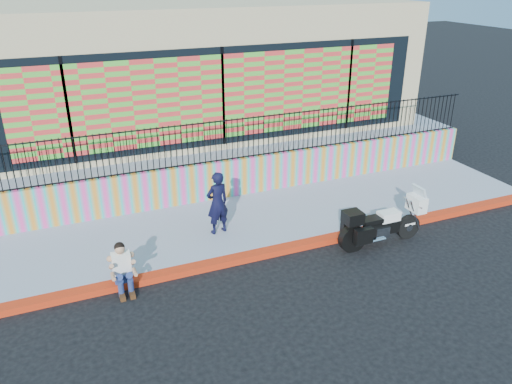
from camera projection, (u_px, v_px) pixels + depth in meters
ground at (282, 252)px, 11.94m from camera, size 90.00×90.00×0.00m
red_curb at (283, 249)px, 11.91m from camera, size 16.00×0.30×0.15m
sidewalk at (256, 220)px, 13.30m from camera, size 16.00×3.00×0.15m
mural_wall at (235, 177)px, 14.39m from camera, size 16.00×0.20×1.10m
metal_fence at (234, 139)px, 13.93m from camera, size 15.80×0.04×1.20m
elevated_platform at (188, 131)px, 18.73m from camera, size 16.00×10.00×1.25m
storefront_building at (185, 61)px, 17.47m from camera, size 14.00×8.06×4.00m
police_motorcycle at (380, 223)px, 12.04m from camera, size 2.24×0.74×1.40m
police_officer at (217, 203)px, 12.22m from camera, size 0.65×0.49×1.61m
seated_man at (123, 273)px, 10.32m from camera, size 0.54×0.71×1.06m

